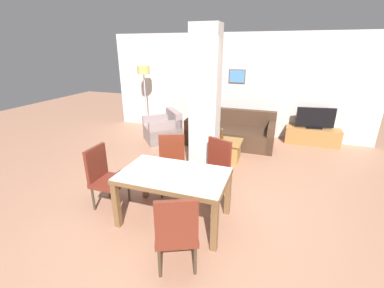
{
  "coord_description": "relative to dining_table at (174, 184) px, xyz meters",
  "views": [
    {
      "loc": [
        1.25,
        -2.84,
        2.34
      ],
      "look_at": [
        0.0,
        0.76,
        0.89
      ],
      "focal_mm": 24.0,
      "sensor_mm": 36.0,
      "label": 1
    }
  ],
  "objects": [
    {
      "name": "ground_plane",
      "position": [
        0.0,
        0.0,
        -0.58
      ],
      "size": [
        18.0,
        18.0,
        0.0
      ],
      "primitive_type": "plane",
      "color": "#AB775B"
    },
    {
      "name": "back_wall",
      "position": [
        0.0,
        4.28,
        0.77
      ],
      "size": [
        7.2,
        0.09,
        2.7
      ],
      "color": "silver",
      "rests_on": "ground_plane"
    },
    {
      "name": "divider_pillar",
      "position": [
        0.02,
        1.39,
        0.77
      ],
      "size": [
        0.48,
        0.38,
        2.7
      ],
      "color": "silver",
      "rests_on": "ground_plane"
    },
    {
      "name": "dining_table",
      "position": [
        0.0,
        0.0,
        0.0
      ],
      "size": [
        1.47,
        0.89,
        0.74
      ],
      "color": "brown",
      "rests_on": "ground_plane"
    },
    {
      "name": "dining_chair_head_left",
      "position": [
        -1.14,
        0.0,
        -0.07
      ],
      "size": [
        0.46,
        0.46,
        0.96
      ],
      "rotation": [
        0.0,
        0.0,
        -1.57
      ],
      "color": "maroon",
      "rests_on": "ground_plane"
    },
    {
      "name": "dining_chair_far_left",
      "position": [
        -0.36,
        0.79,
        -0.07
      ],
      "size": [
        0.61,
        0.61,
        0.96
      ],
      "rotation": [
        0.0,
        0.0,
        -2.71
      ],
      "color": "maroon",
      "rests_on": "ground_plane"
    },
    {
      "name": "dining_chair_near_right",
      "position": [
        0.36,
        -0.8,
        -0.07
      ],
      "size": [
        0.61,
        0.61,
        0.96
      ],
      "rotation": [
        0.0,
        0.0,
        0.43
      ],
      "color": "maroon",
      "rests_on": "ground_plane"
    },
    {
      "name": "dining_chair_far_right",
      "position": [
        0.36,
        0.84,
        -0.07
      ],
      "size": [
        0.6,
        0.6,
        0.96
      ],
      "rotation": [
        0.0,
        0.0,
        2.73
      ],
      "color": "maroon",
      "rests_on": "ground_plane"
    },
    {
      "name": "sofa",
      "position": [
        0.15,
        3.33,
        -0.29
      ],
      "size": [
        2.15,
        0.92,
        0.84
      ],
      "rotation": [
        0.0,
        0.0,
        3.14
      ],
      "color": "#462F21",
      "rests_on": "ground_plane"
    },
    {
      "name": "armchair",
      "position": [
        -1.58,
        3.02,
        -0.3
      ],
      "size": [
        1.19,
        1.19,
        0.79
      ],
      "rotation": [
        0.0,
        0.0,
        2.29
      ],
      "color": "gray",
      "rests_on": "ground_plane"
    },
    {
      "name": "coffee_table",
      "position": [
        0.27,
        2.34,
        -0.35
      ],
      "size": [
        0.62,
        0.57,
        0.44
      ],
      "color": "#A27439",
      "rests_on": "ground_plane"
    },
    {
      "name": "bottle",
      "position": [
        0.12,
        2.43,
        -0.05
      ],
      "size": [
        0.07,
        0.07,
        0.23
      ],
      "color": "#4C2D14",
      "rests_on": "coffee_table"
    },
    {
      "name": "tv_stand",
      "position": [
        2.13,
        4.0,
        -0.37
      ],
      "size": [
        1.29,
        0.4,
        0.42
      ],
      "color": "#A87039",
      "rests_on": "ground_plane"
    },
    {
      "name": "tv_screen",
      "position": [
        2.13,
        4.0,
        0.1
      ],
      "size": [
        0.9,
        0.25,
        0.52
      ],
      "rotation": [
        0.0,
        0.0,
        3.28
      ],
      "color": "black",
      "rests_on": "tv_stand"
    },
    {
      "name": "floor_lamp",
      "position": [
        -2.46,
        3.72,
        0.99
      ],
      "size": [
        0.34,
        0.34,
        1.85
      ],
      "color": "#B7B7BC",
      "rests_on": "ground_plane"
    }
  ]
}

